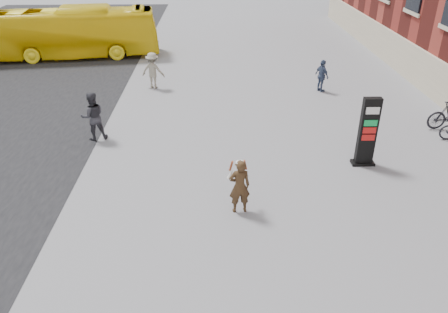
{
  "coord_description": "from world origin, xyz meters",
  "views": [
    {
      "loc": [
        -0.68,
        -10.66,
        7.17
      ],
      "look_at": [
        -0.38,
        0.44,
        1.21
      ],
      "focal_mm": 35.0,
      "sensor_mm": 36.0,
      "label": 1
    }
  ],
  "objects_px": {
    "info_pylon": "(368,132)",
    "pedestrian_b": "(153,71)",
    "bus": "(68,33)",
    "pedestrian_a": "(93,116)",
    "pedestrian_c": "(322,76)",
    "woman": "(239,186)"
  },
  "relations": [
    {
      "from": "pedestrian_a",
      "to": "bus",
      "type": "bearing_deg",
      "value": -91.49
    },
    {
      "from": "woman",
      "to": "pedestrian_b",
      "type": "distance_m",
      "value": 11.11
    },
    {
      "from": "info_pylon",
      "to": "pedestrian_b",
      "type": "distance_m",
      "value": 11.19
    },
    {
      "from": "pedestrian_a",
      "to": "pedestrian_b",
      "type": "height_order",
      "value": "pedestrian_a"
    },
    {
      "from": "bus",
      "to": "pedestrian_c",
      "type": "bearing_deg",
      "value": -122.5
    },
    {
      "from": "info_pylon",
      "to": "bus",
      "type": "xyz_separation_m",
      "value": [
        -13.48,
        13.64,
        0.28
      ]
    },
    {
      "from": "pedestrian_b",
      "to": "pedestrian_c",
      "type": "relative_size",
      "value": 1.13
    },
    {
      "from": "info_pylon",
      "to": "pedestrian_b",
      "type": "bearing_deg",
      "value": 135.41
    },
    {
      "from": "woman",
      "to": "pedestrian_b",
      "type": "relative_size",
      "value": 0.93
    },
    {
      "from": "info_pylon",
      "to": "woman",
      "type": "distance_m",
      "value": 5.04
    },
    {
      "from": "pedestrian_c",
      "to": "pedestrian_b",
      "type": "bearing_deg",
      "value": 59.27
    },
    {
      "from": "pedestrian_c",
      "to": "pedestrian_a",
      "type": "bearing_deg",
      "value": 91.91
    },
    {
      "from": "bus",
      "to": "pedestrian_b",
      "type": "relative_size",
      "value": 6.0
    },
    {
      "from": "bus",
      "to": "pedestrian_c",
      "type": "height_order",
      "value": "bus"
    },
    {
      "from": "pedestrian_b",
      "to": "woman",
      "type": "bearing_deg",
      "value": 121.47
    },
    {
      "from": "woman",
      "to": "pedestrian_b",
      "type": "xyz_separation_m",
      "value": [
        -3.58,
        10.51,
        0.04
      ]
    },
    {
      "from": "info_pylon",
      "to": "bus",
      "type": "height_order",
      "value": "bus"
    },
    {
      "from": "woman",
      "to": "bus",
      "type": "relative_size",
      "value": 0.16
    },
    {
      "from": "info_pylon",
      "to": "woman",
      "type": "bearing_deg",
      "value": -148.48
    },
    {
      "from": "woman",
      "to": "bus",
      "type": "height_order",
      "value": "bus"
    },
    {
      "from": "info_pylon",
      "to": "pedestrian_a",
      "type": "relative_size",
      "value": 1.3
    },
    {
      "from": "info_pylon",
      "to": "bus",
      "type": "relative_size",
      "value": 0.23
    }
  ]
}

